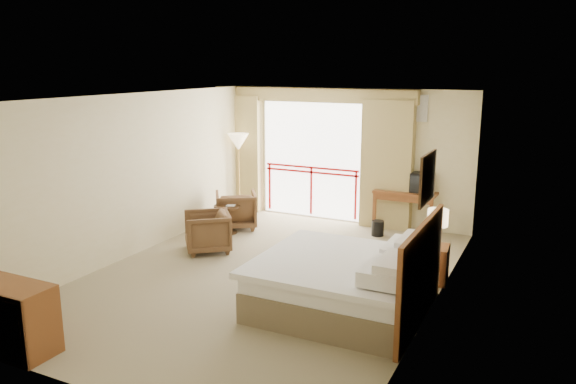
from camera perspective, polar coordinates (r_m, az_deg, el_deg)
The scene contains 29 objects.
floor at distance 8.67m, azimuth -2.13°, elevation -8.49°, with size 7.00×7.00×0.00m, color #867B5B.
ceiling at distance 8.09m, azimuth -2.29°, elevation 9.63°, with size 7.00×7.00×0.00m, color white.
wall_back at distance 11.42m, azimuth 6.17°, elevation 3.69°, with size 5.00×5.00×0.00m, color beige.
wall_front at distance 5.57m, azimuth -19.69°, elevation -6.83°, with size 5.00×5.00×0.00m, color beige.
wall_left at distance 9.69m, azimuth -15.34°, elevation 1.66°, with size 7.00×7.00×0.00m, color beige.
wall_right at distance 7.45m, azimuth 14.98°, elevation -1.61°, with size 7.00×7.00×0.00m, color beige.
balcony_door at distance 11.72m, azimuth 2.44°, elevation 3.24°, with size 2.40×2.40×0.00m, color white.
balcony_railing at distance 11.77m, azimuth 2.38°, elevation 1.36°, with size 2.09×0.03×1.02m.
curtain_left at distance 12.35m, azimuth -4.85°, elevation 3.93°, with size 1.00×0.26×2.50m, color #9A8551.
curtain_right at distance 11.04m, azimuth 10.03°, elevation 2.72°, with size 1.00×0.26×2.50m, color #9A8551.
valance at distance 11.48m, azimuth 2.30°, elevation 9.82°, with size 4.40×0.22×0.28m, color #9A8551.
hvac_vent at distance 10.90m, azimuth 12.73°, elevation 8.31°, with size 0.50×0.04×0.50m, color silver.
bed at distance 7.45m, azimuth 5.93°, elevation -9.11°, with size 2.13×2.06×0.97m.
headboard at distance 7.10m, azimuth 13.36°, elevation -8.15°, with size 0.06×2.10×1.30m, color brown.
framed_art at distance 6.77m, azimuth 13.97°, elevation 1.37°, with size 0.04×0.72×0.60m.
nightstand at distance 8.63m, azimuth 14.65°, elevation -7.08°, with size 0.38×0.46×0.55m, color brown.
table_lamp at distance 8.48m, azimuth 14.98°, elevation -2.60°, with size 0.30×0.30×0.53m.
phone at distance 8.40m, azimuth 14.22°, elevation -5.33°, with size 0.19×0.15×0.08m, color black.
desk at distance 11.12m, azimuth 11.95°, elevation -0.68°, with size 1.19×0.57×0.78m.
tv at distance 10.92m, azimuth 13.48°, elevation 0.92°, with size 0.42×0.33×0.38m.
coffee_maker at distance 11.10m, azimuth 10.20°, elevation 0.89°, with size 0.11×0.11×0.24m, color black.
cup at distance 11.03m, azimuth 10.86°, elevation 0.39°, with size 0.06×0.06×0.09m, color white.
wastebasket at distance 10.70m, azimuth 9.10°, elevation -3.65°, with size 0.23×0.23×0.29m, color black.
armchair_far at distance 11.18m, azimuth -5.27°, elevation -3.60°, with size 0.77×0.79×0.72m, color #4D311C.
armchair_near at distance 9.86m, azimuth -8.12°, elevation -5.94°, with size 0.74×0.76×0.69m, color #4D311C.
side_table at distance 10.72m, azimuth -6.19°, elevation -2.27°, with size 0.50×0.50×0.54m.
book at distance 10.67m, azimuth -6.22°, elevation -1.37°, with size 0.17×0.22×0.02m, color white.
floor_lamp at distance 11.90m, azimuth -5.06°, elevation 4.77°, with size 0.44×0.44×1.73m.
dresser at distance 7.16m, azimuth -26.76°, elevation -11.24°, with size 1.19×0.51×0.80m.
Camera 1 is at (3.84, -7.10, 3.15)m, focal length 35.00 mm.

